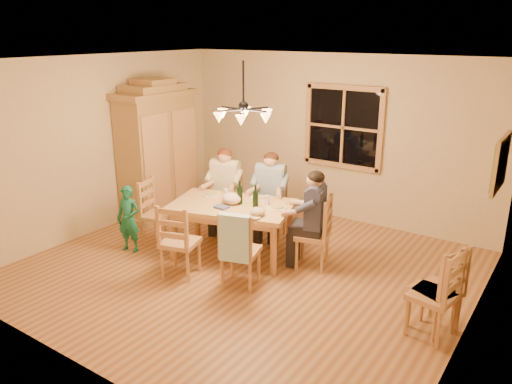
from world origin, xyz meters
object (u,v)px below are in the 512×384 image
Objects in this scene: chair_far_right at (270,218)px; adult_plaid_man at (271,185)px; chandelier at (244,114)px; chair_far_left at (226,213)px; child at (129,219)px; chair_spare_front at (431,309)px; armoire at (158,154)px; chair_near_right at (241,262)px; wine_bottle_b at (255,197)px; chair_end_left at (160,225)px; chair_end_right at (312,245)px; chair_near_left at (181,253)px; chair_spare_back at (434,304)px; wine_bottle_a at (240,192)px; adult_slate_man at (314,207)px; dining_table at (232,211)px; adult_woman at (225,180)px.

adult_plaid_man reaches higher than chair_far_right.
chair_far_left is (-1.02, 0.92, -1.77)m from chandelier.
chair_spare_front is (4.16, 0.30, -0.18)m from child.
armoire is 3.00m from chair_near_right.
wine_bottle_b is (0.27, -0.80, 0.62)m from chair_far_right.
adult_plaid_man is (1.20, 1.15, 0.54)m from chair_end_left.
chair_far_left is 1.00× the size of chair_end_right.
chair_spare_back is (3.05, 0.57, 0.00)m from chair_near_left.
adult_slate_man is at bearing 13.40° from wine_bottle_a.
dining_table is at bearing 117.90° from chair_near_right.
chair_spare_front is 0.12m from chair_spare_back.
chair_far_left is 1.13× the size of adult_plaid_man.
chair_spare_back is at bearing -7.44° from wine_bottle_a.
wine_bottle_b is (2.38, -0.59, -0.13)m from armoire.
chair_far_left is 3.00× the size of wine_bottle_a.
adult_plaid_man is at bearing -180.00° from adult_woman.
chandelier is 2.34m from chair_end_left.
chair_spare_front is (3.47, -1.05, 0.00)m from chair_far_left.
wine_bottle_b is at bearing -13.98° from armoire.
chair_far_right is 1.56m from chair_near_right.
chair_far_left and chair_near_left have the same top height.
chair_near_right is 1.65m from adult_plaid_man.
chair_far_left is at bearing 133.57° from dining_table.
child is at bearing 166.65° from chair_near_right.
adult_plaid_man is 0.90× the size of child.
chair_spare_front is (1.76, -0.72, -0.54)m from adult_slate_man.
chair_near_right and chair_spare_back have the same top height.
chair_end_right and chair_spare_back have the same top height.
child is at bearing 119.12° from chair_spare_back.
adult_slate_man is 1.98m from chair_spare_front.
chair_near_right is at bearing 0.00° from chair_near_left.
chair_end_left is at bearing 27.98° from adult_plaid_man.
chair_far_right is (-0.32, 1.12, -1.77)m from chandelier.
chair_near_left is 1.13× the size of adult_woman.
chair_far_left is 0.54m from adult_woman.
chair_end_right is at bearing 8.89° from child.
chair_end_left reaches higher than dining_table.
armoire is at bearing 87.09° from chair_spare_front.
child is at bearing 32.39° from adult_plaid_man.
chair_spare_back is (2.77, -1.13, 0.00)m from chair_far_right.
adult_woman is at bearing 74.33° from chair_far_left.
wine_bottle_b is 0.33× the size of chair_spare_front.
dining_table is at bearing 145.66° from chandelier.
adult_slate_man reaches higher than chair_end_right.
chair_far_right is (0.71, 0.20, 0.00)m from chair_far_left.
chair_end_left and chair_end_right have the same top height.
child is 0.98× the size of chair_spare_back.
adult_plaid_man reaches higher than dining_table.
dining_table is 1.16m from adult_slate_man.
chair_far_left and chair_far_right have the same top height.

